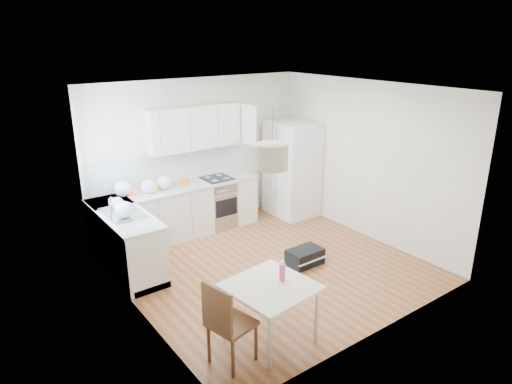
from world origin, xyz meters
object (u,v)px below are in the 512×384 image
dining_chair (232,322)px  refrigerator (292,169)px  gym_bag (305,257)px  dining_table (271,291)px

dining_chair → refrigerator: bearing=28.7°
gym_bag → dining_table: bearing=-144.4°
dining_chair → dining_table: bearing=-5.7°
dining_chair → gym_bag: bearing=16.7°
dining_table → gym_bag: 2.00m
dining_chair → gym_bag: dining_chair is taller
dining_table → refrigerator: bearing=39.5°
refrigerator → dining_chair: size_ratio=1.82×
dining_chair → gym_bag: 2.49m
refrigerator → dining_table: bearing=-133.3°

